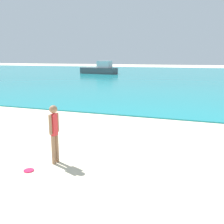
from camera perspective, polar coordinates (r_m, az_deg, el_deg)
name	(u,v)px	position (r m, az deg, el deg)	size (l,w,h in m)	color
water	(187,75)	(41.55, 16.36, 7.92)	(160.00, 60.00, 0.06)	teal
person_standing	(54,131)	(6.80, -12.81, -4.12)	(0.21, 0.36, 1.57)	#936B4C
frisbee	(29,170)	(6.80, -18.16, -12.34)	(0.25, 0.25, 0.03)	#E51E4C
boat_far	(100,69)	(43.21, -2.72, 9.55)	(6.48, 2.91, 2.12)	#4C4C51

